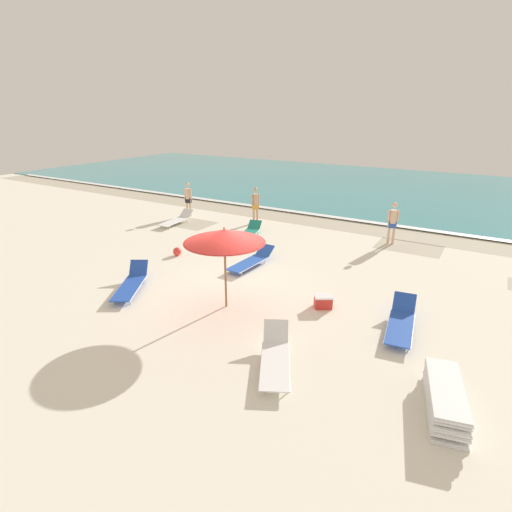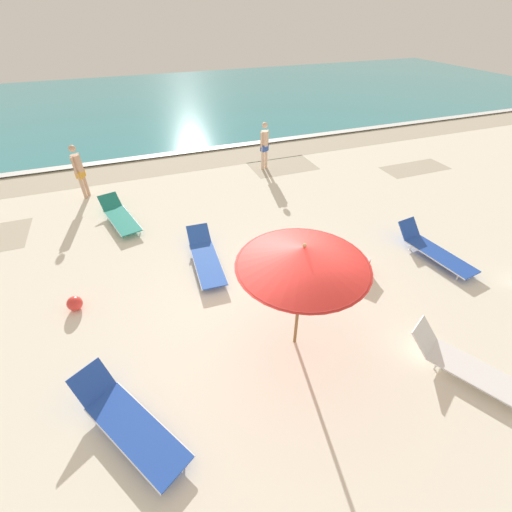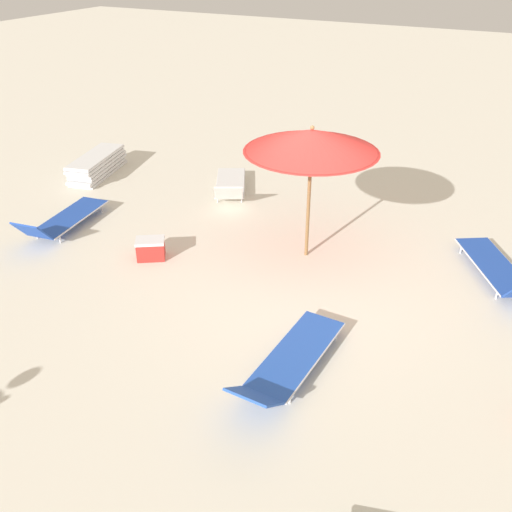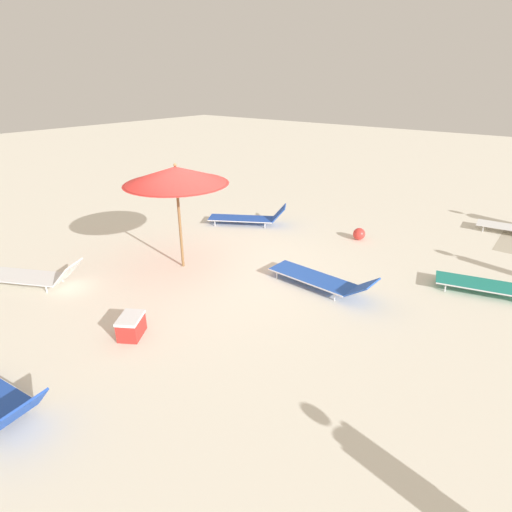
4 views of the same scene
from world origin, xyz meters
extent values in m
cube|color=silver|center=(0.00, 0.00, -0.08)|extent=(60.00, 60.00, 0.16)
cube|color=#B8AE96|center=(0.00, 9.30, 0.00)|extent=(57.00, 2.20, 0.00)
cube|color=#B8AE96|center=(-6.35, 5.63, 0.00)|extent=(2.30, 1.69, 0.00)
cube|color=#B8AE96|center=(3.67, 7.43, 0.00)|extent=(2.54, 1.63, 0.00)
cube|color=teal|center=(0.00, 20.10, 0.03)|extent=(60.00, 19.80, 0.06)
cube|color=white|center=(0.00, 10.25, 0.06)|extent=(56.00, 0.44, 0.01)
cylinder|color=olive|center=(0.26, -0.67, 1.06)|extent=(0.06, 0.06, 2.11)
cone|color=red|center=(0.26, -0.67, 2.11)|extent=(2.23, 2.23, 0.36)
cylinder|color=#A4221E|center=(0.26, -0.67, 1.94)|extent=(2.17, 2.17, 0.01)
sphere|color=olive|center=(0.26, -0.67, 2.33)|extent=(0.07, 0.07, 0.07)
cube|color=white|center=(6.18, -2.03, 0.06)|extent=(1.00, 1.89, 0.03)
cube|color=silver|center=(6.18, -2.03, 0.03)|extent=(1.02, 1.93, 0.04)
cube|color=white|center=(6.16, -1.95, 0.14)|extent=(1.00, 1.89, 0.03)
cube|color=silver|center=(6.16, -1.95, 0.11)|extent=(1.02, 1.93, 0.04)
cube|color=white|center=(6.18, -2.03, 0.23)|extent=(1.00, 1.89, 0.03)
cube|color=silver|center=(6.18, -2.03, 0.20)|extent=(1.02, 1.93, 0.04)
cube|color=white|center=(6.18, -2.03, 0.31)|extent=(1.00, 1.89, 0.03)
cube|color=silver|center=(6.18, -2.03, 0.28)|extent=(1.02, 1.93, 0.04)
cube|color=white|center=(6.16, -1.95, 0.40)|extent=(1.00, 1.89, 0.03)
cube|color=silver|center=(6.16, -1.95, 0.37)|extent=(1.02, 1.93, 0.04)
cube|color=white|center=(6.17, -1.97, 0.48)|extent=(1.00, 1.89, 0.03)
cube|color=silver|center=(6.17, -1.97, 0.45)|extent=(1.02, 1.93, 0.04)
cube|color=white|center=(2.91, -2.62, 0.17)|extent=(1.33, 1.82, 0.03)
cylinder|color=silver|center=(2.65, -2.76, 0.17)|extent=(0.83, 1.56, 0.03)
cylinder|color=silver|center=(3.18, -2.48, 0.17)|extent=(0.83, 1.56, 0.03)
cube|color=white|center=(2.42, -1.69, 0.38)|extent=(0.69, 0.61, 0.43)
cylinder|color=silver|center=(3.00, -3.34, 0.08)|extent=(0.03, 0.03, 0.16)
cylinder|color=silver|center=(3.45, -3.11, 0.08)|extent=(0.03, 0.03, 0.16)
cylinder|color=silver|center=(2.37, -2.14, 0.08)|extent=(0.03, 0.03, 0.16)
cylinder|color=silver|center=(2.82, -1.90, 0.08)|extent=(0.03, 0.03, 0.16)
cube|color=#1E8475|center=(-2.61, 5.03, 0.17)|extent=(1.02, 1.84, 0.03)
cylinder|color=silver|center=(-2.90, 4.95, 0.17)|extent=(0.47, 1.70, 0.03)
cylinder|color=silver|center=(-2.32, 5.11, 0.17)|extent=(0.47, 1.70, 0.03)
cube|color=#1E8475|center=(-2.89, 6.10, 0.33)|extent=(0.68, 0.61, 0.33)
cylinder|color=silver|center=(-2.68, 4.31, 0.08)|extent=(0.03, 0.03, 0.16)
cylinder|color=silver|center=(-2.19, 4.44, 0.08)|extent=(0.03, 0.03, 0.16)
cylinder|color=silver|center=(-3.03, 5.63, 0.08)|extent=(0.03, 0.03, 0.16)
cylinder|color=silver|center=(-2.54, 5.75, 0.08)|extent=(0.03, 0.03, 0.16)
cube|color=blue|center=(-0.77, 2.13, 0.17)|extent=(0.69, 1.86, 0.03)
cylinder|color=silver|center=(-1.07, 2.15, 0.17)|extent=(0.12, 1.83, 0.03)
cylinder|color=silver|center=(-0.47, 2.12, 0.17)|extent=(0.12, 1.83, 0.03)
cube|color=blue|center=(-0.72, 3.27, 0.33)|extent=(0.60, 0.49, 0.34)
cylinder|color=silver|center=(-1.06, 1.43, 0.08)|extent=(0.03, 0.03, 0.16)
cylinder|color=silver|center=(-0.56, 1.41, 0.08)|extent=(0.03, 0.03, 0.16)
cylinder|color=silver|center=(-0.99, 2.86, 0.08)|extent=(0.03, 0.03, 0.16)
cylinder|color=silver|center=(-0.48, 2.83, 0.08)|extent=(0.03, 0.03, 0.16)
cube|color=blue|center=(4.86, 0.34, 0.17)|extent=(0.84, 1.87, 0.03)
cylinder|color=silver|center=(4.56, 0.30, 0.17)|extent=(0.27, 1.79, 0.03)
cylinder|color=silver|center=(5.15, 0.38, 0.17)|extent=(0.27, 1.79, 0.03)
cube|color=blue|center=(4.71, 1.42, 0.38)|extent=(0.62, 0.46, 0.43)
cylinder|color=silver|center=(4.70, -0.39, 0.08)|extent=(0.03, 0.03, 0.16)
cylinder|color=silver|center=(5.20, -0.32, 0.08)|extent=(0.03, 0.03, 0.16)
cylinder|color=silver|center=(4.51, 1.01, 0.08)|extent=(0.03, 0.03, 0.16)
cylinder|color=silver|center=(5.01, 1.07, 0.08)|extent=(0.03, 0.03, 0.16)
cube|color=blue|center=(-2.79, -1.48, 0.17)|extent=(1.49, 1.93, 0.03)
cylinder|color=silver|center=(-3.05, -1.63, 0.17)|extent=(1.00, 1.64, 0.03)
cylinder|color=silver|center=(-2.54, -1.33, 0.17)|extent=(1.00, 1.64, 0.03)
cube|color=blue|center=(-3.37, -0.52, 0.39)|extent=(0.69, 0.62, 0.44)
cylinder|color=silver|center=(-2.63, -2.24, 0.08)|extent=(0.03, 0.03, 0.16)
cylinder|color=silver|center=(-2.20, -1.98, 0.08)|extent=(0.03, 0.03, 0.16)
cylinder|color=silver|center=(-3.39, -0.98, 0.08)|extent=(0.03, 0.03, 0.16)
cylinder|color=silver|center=(-2.96, -0.72, 0.08)|extent=(0.03, 0.03, 0.16)
cube|color=white|center=(-6.83, 4.99, 0.17)|extent=(0.77, 1.82, 0.03)
cylinder|color=silver|center=(-7.13, 4.96, 0.17)|extent=(0.21, 1.77, 0.03)
cylinder|color=silver|center=(-6.54, 5.02, 0.17)|extent=(0.21, 1.77, 0.03)
cube|color=white|center=(-6.94, 6.09, 0.34)|extent=(0.62, 0.52, 0.35)
cylinder|color=silver|center=(-7.02, 4.28, 0.08)|extent=(0.03, 0.03, 0.16)
cylinder|color=silver|center=(-6.51, 4.33, 0.08)|extent=(0.03, 0.03, 0.16)
cylinder|color=silver|center=(-7.16, 5.65, 0.08)|extent=(0.03, 0.03, 0.16)
cylinder|color=silver|center=(-6.65, 5.70, 0.08)|extent=(0.03, 0.03, 0.16)
cylinder|color=tan|center=(-3.68, 7.30, 0.45)|extent=(0.11, 0.11, 0.90)
cylinder|color=tan|center=(-3.58, 7.48, 0.45)|extent=(0.11, 0.11, 0.90)
cube|color=gold|center=(-3.63, 7.39, 0.82)|extent=(0.30, 0.35, 0.24)
cylinder|color=tan|center=(-3.63, 7.39, 1.18)|extent=(0.27, 0.27, 0.55)
cylinder|color=tan|center=(-3.72, 7.23, 1.17)|extent=(0.08, 0.08, 0.55)
cylinder|color=tan|center=(-3.54, 7.55, 1.17)|extent=(0.08, 0.08, 0.55)
sphere|color=tan|center=(-3.63, 7.39, 1.66)|extent=(0.21, 0.21, 0.21)
cylinder|color=beige|center=(2.81, 7.46, 0.45)|extent=(0.11, 0.11, 0.90)
cylinder|color=beige|center=(2.98, 7.56, 0.45)|extent=(0.11, 0.11, 0.90)
cube|color=#2D51B2|center=(2.90, 7.51, 0.82)|extent=(0.35, 0.30, 0.24)
cylinder|color=beige|center=(2.90, 7.51, 1.18)|extent=(0.27, 0.27, 0.55)
cylinder|color=beige|center=(2.73, 7.42, 1.17)|extent=(0.08, 0.08, 0.55)
cylinder|color=beige|center=(3.06, 7.60, 1.17)|extent=(0.08, 0.08, 0.55)
sphere|color=beige|center=(2.90, 7.51, 1.66)|extent=(0.21, 0.21, 0.21)
cylinder|color=beige|center=(-7.27, 6.79, 0.45)|extent=(0.11, 0.11, 0.90)
cylinder|color=beige|center=(-7.47, 6.78, 0.45)|extent=(0.11, 0.11, 0.90)
cube|color=black|center=(-7.37, 6.79, 0.82)|extent=(0.31, 0.20, 0.24)
cylinder|color=beige|center=(-7.37, 6.79, 1.18)|extent=(0.27, 0.27, 0.55)
cylinder|color=beige|center=(-7.18, 6.80, 1.17)|extent=(0.08, 0.08, 0.55)
cylinder|color=beige|center=(-7.55, 6.77, 1.17)|extent=(0.08, 0.08, 0.55)
sphere|color=beige|center=(-7.37, 6.79, 1.66)|extent=(0.21, 0.21, 0.21)
sphere|color=red|center=(-3.79, 1.82, 0.16)|extent=(0.32, 0.32, 0.32)
cube|color=red|center=(2.66, 0.69, 0.16)|extent=(0.59, 0.54, 0.32)
cube|color=white|center=(2.66, 0.69, 0.35)|extent=(0.61, 0.57, 0.05)
camera|label=1|loc=(6.27, -8.99, 5.32)|focal=28.00mm
camera|label=2|loc=(-1.99, -4.47, 5.42)|focal=24.00mm
camera|label=3|loc=(-2.99, 7.67, 5.03)|focal=40.00mm
camera|label=4|loc=(5.80, 5.79, 3.97)|focal=28.00mm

